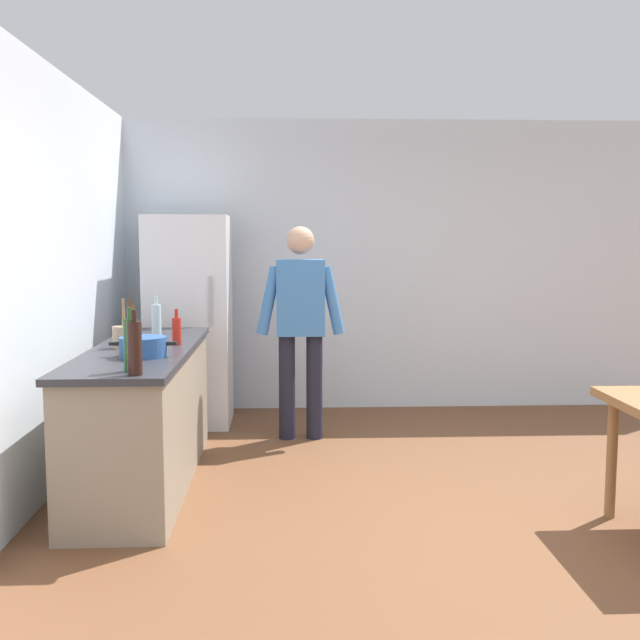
{
  "coord_description": "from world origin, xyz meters",
  "views": [
    {
      "loc": [
        -1.07,
        -4.04,
        1.6
      ],
      "look_at": [
        -0.82,
        1.22,
        1.03
      ],
      "focal_mm": 41.91,
      "sensor_mm": 36.0,
      "label": 1
    }
  ],
  "objects_px": {
    "refrigerator": "(189,321)",
    "bottle_water_clear": "(156,321)",
    "bottle_wine_dark": "(135,347)",
    "utensil_jar": "(121,336)",
    "person": "(301,318)",
    "bottle_beer_brown": "(131,318)",
    "cooking_pot": "(143,347)",
    "bottle_wine_green": "(131,344)",
    "bottle_sauce_red": "(177,331)"
  },
  "relations": [
    {
      "from": "cooking_pot",
      "to": "bottle_sauce_red",
      "type": "relative_size",
      "value": 1.67
    },
    {
      "from": "person",
      "to": "cooking_pot",
      "type": "bearing_deg",
      "value": -124.08
    },
    {
      "from": "refrigerator",
      "to": "bottle_sauce_red",
      "type": "bearing_deg",
      "value": -85.82
    },
    {
      "from": "cooking_pot",
      "to": "bottle_beer_brown",
      "type": "xyz_separation_m",
      "value": [
        -0.31,
        1.19,
        0.05
      ]
    },
    {
      "from": "bottle_wine_green",
      "to": "bottle_sauce_red",
      "type": "relative_size",
      "value": 1.42
    },
    {
      "from": "person",
      "to": "bottle_beer_brown",
      "type": "bearing_deg",
      "value": -169.13
    },
    {
      "from": "person",
      "to": "bottle_wine_dark",
      "type": "distance_m",
      "value": 2.23
    },
    {
      "from": "bottle_beer_brown",
      "to": "bottle_wine_dark",
      "type": "distance_m",
      "value": 1.84
    },
    {
      "from": "person",
      "to": "utensil_jar",
      "type": "bearing_deg",
      "value": -138.0
    },
    {
      "from": "bottle_wine_green",
      "to": "bottle_wine_dark",
      "type": "xyz_separation_m",
      "value": [
        0.04,
        -0.11,
        0.0
      ]
    },
    {
      "from": "bottle_wine_dark",
      "to": "person",
      "type": "bearing_deg",
      "value": 66.29
    },
    {
      "from": "cooking_pot",
      "to": "bottle_beer_brown",
      "type": "height_order",
      "value": "bottle_beer_brown"
    },
    {
      "from": "refrigerator",
      "to": "bottle_water_clear",
      "type": "height_order",
      "value": "refrigerator"
    },
    {
      "from": "utensil_jar",
      "to": "bottle_beer_brown",
      "type": "height_order",
      "value": "utensil_jar"
    },
    {
      "from": "utensil_jar",
      "to": "bottle_water_clear",
      "type": "relative_size",
      "value": 1.07
    },
    {
      "from": "utensil_jar",
      "to": "bottle_water_clear",
      "type": "bearing_deg",
      "value": 72.1
    },
    {
      "from": "utensil_jar",
      "to": "bottle_beer_brown",
      "type": "distance_m",
      "value": 0.82
    },
    {
      "from": "bottle_sauce_red",
      "to": "bottle_wine_dark",
      "type": "bearing_deg",
      "value": -92.84
    },
    {
      "from": "refrigerator",
      "to": "bottle_wine_dark",
      "type": "relative_size",
      "value": 5.29
    },
    {
      "from": "refrigerator",
      "to": "cooking_pot",
      "type": "xyz_separation_m",
      "value": [
        -0.02,
        -1.99,
        0.06
      ]
    },
    {
      "from": "cooking_pot",
      "to": "bottle_water_clear",
      "type": "height_order",
      "value": "bottle_water_clear"
    },
    {
      "from": "bottle_wine_green",
      "to": "bottle_water_clear",
      "type": "height_order",
      "value": "bottle_wine_green"
    },
    {
      "from": "utensil_jar",
      "to": "bottle_wine_green",
      "type": "relative_size",
      "value": 0.94
    },
    {
      "from": "refrigerator",
      "to": "bottle_wine_green",
      "type": "height_order",
      "value": "refrigerator"
    },
    {
      "from": "person",
      "to": "bottle_wine_dark",
      "type": "bearing_deg",
      "value": -113.71
    },
    {
      "from": "utensil_jar",
      "to": "bottle_sauce_red",
      "type": "xyz_separation_m",
      "value": [
        0.34,
        0.13,
        0.02
      ]
    },
    {
      "from": "person",
      "to": "bottle_sauce_red",
      "type": "distance_m",
      "value": 1.26
    },
    {
      "from": "bottle_water_clear",
      "to": "utensil_jar",
      "type": "bearing_deg",
      "value": -107.9
    },
    {
      "from": "refrigerator",
      "to": "bottle_water_clear",
      "type": "distance_m",
      "value": 1.17
    },
    {
      "from": "utensil_jar",
      "to": "bottle_water_clear",
      "type": "height_order",
      "value": "utensil_jar"
    },
    {
      "from": "bottle_wine_green",
      "to": "bottle_beer_brown",
      "type": "height_order",
      "value": "bottle_wine_green"
    },
    {
      "from": "bottle_wine_green",
      "to": "person",
      "type": "bearing_deg",
      "value": 64.07
    },
    {
      "from": "utensil_jar",
      "to": "bottle_wine_dark",
      "type": "bearing_deg",
      "value": -73.96
    },
    {
      "from": "utensil_jar",
      "to": "bottle_sauce_red",
      "type": "relative_size",
      "value": 1.33
    },
    {
      "from": "cooking_pot",
      "to": "bottle_wine_dark",
      "type": "xyz_separation_m",
      "value": [
        0.07,
        -0.61,
        0.09
      ]
    },
    {
      "from": "refrigerator",
      "to": "bottle_sauce_red",
      "type": "distance_m",
      "value": 1.49
    },
    {
      "from": "cooking_pot",
      "to": "bottle_wine_dark",
      "type": "height_order",
      "value": "bottle_wine_dark"
    },
    {
      "from": "cooking_pot",
      "to": "bottle_sauce_red",
      "type": "height_order",
      "value": "bottle_sauce_red"
    },
    {
      "from": "person",
      "to": "bottle_wine_dark",
      "type": "xyz_separation_m",
      "value": [
        -0.9,
        -2.04,
        0.07
      ]
    },
    {
      "from": "refrigerator",
      "to": "cooking_pot",
      "type": "distance_m",
      "value": 1.99
    },
    {
      "from": "bottle_wine_dark",
      "to": "utensil_jar",
      "type": "bearing_deg",
      "value": 106.04
    },
    {
      "from": "refrigerator",
      "to": "bottle_wine_dark",
      "type": "height_order",
      "value": "refrigerator"
    },
    {
      "from": "bottle_wine_dark",
      "to": "refrigerator",
      "type": "bearing_deg",
      "value": 91.19
    },
    {
      "from": "bottle_wine_green",
      "to": "bottle_sauce_red",
      "type": "distance_m",
      "value": 1.0
    },
    {
      "from": "bottle_wine_green",
      "to": "bottle_water_clear",
      "type": "relative_size",
      "value": 1.13
    },
    {
      "from": "utensil_jar",
      "to": "person",
      "type": "bearing_deg",
      "value": 42.0
    },
    {
      "from": "utensil_jar",
      "to": "bottle_water_clear",
      "type": "distance_m",
      "value": 0.48
    },
    {
      "from": "refrigerator",
      "to": "bottle_wine_dark",
      "type": "xyz_separation_m",
      "value": [
        0.05,
        -2.59,
        0.15
      ]
    },
    {
      "from": "person",
      "to": "cooking_pot",
      "type": "xyz_separation_m",
      "value": [
        -0.97,
        -1.43,
        -0.02
      ]
    },
    {
      "from": "bottle_wine_green",
      "to": "bottle_wine_dark",
      "type": "relative_size",
      "value": 1.0
    }
  ]
}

